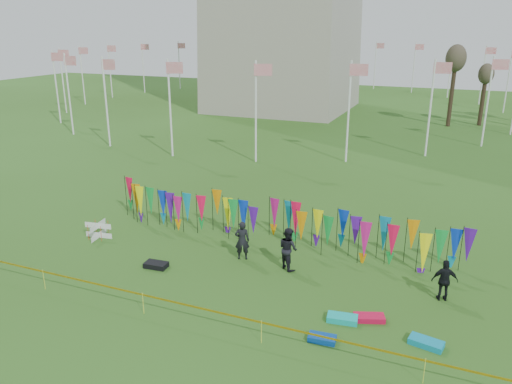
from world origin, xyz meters
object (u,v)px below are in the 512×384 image
at_px(person_left, 242,240).
at_px(kite_bag_red, 369,318).
at_px(kite_bag_blue, 322,338).
at_px(box_kite, 98,230).
at_px(person_mid, 288,248).
at_px(kite_bag_turquoise, 342,319).
at_px(kite_bag_teal, 426,343).
at_px(kite_bag_black, 156,265).
at_px(person_right, 445,280).

distance_m(person_left, kite_bag_red, 7.18).
distance_m(person_left, kite_bag_blue, 7.19).
xyz_separation_m(box_kite, person_mid, (10.19, 0.51, 0.56)).
relative_size(box_kite, kite_bag_red, 0.74).
height_order(kite_bag_blue, kite_bag_red, kite_bag_red).
bearing_deg(kite_bag_turquoise, kite_bag_teal, -6.94).
height_order(kite_bag_blue, kite_bag_black, kite_bag_black).
distance_m(person_left, person_mid, 2.31).
relative_size(person_left, person_right, 1.08).
height_order(box_kite, kite_bag_blue, box_kite).
height_order(person_mid, kite_bag_blue, person_mid).
bearing_deg(box_kite, person_right, 0.98).
bearing_deg(kite_bag_turquoise, person_mid, 135.05).
xyz_separation_m(kite_bag_blue, kite_bag_teal, (3.38, 1.12, 0.01)).
distance_m(person_mid, person_right, 6.65).
height_order(kite_bag_red, kite_bag_black, kite_bag_black).
bearing_deg(box_kite, kite_bag_red, -9.18).
bearing_deg(person_left, kite_bag_turquoise, 127.60).
distance_m(kite_bag_blue, kite_bag_teal, 3.56).
bearing_deg(person_left, kite_bag_red, 134.45).
xyz_separation_m(kite_bag_black, kite_bag_teal, (11.87, -1.43, -0.01)).
relative_size(box_kite, kite_bag_black, 0.81).
relative_size(box_kite, person_right, 0.48).
height_order(box_kite, person_mid, person_mid).
bearing_deg(person_mid, person_right, -147.15).
bearing_deg(kite_bag_black, person_mid, 21.65).
bearing_deg(person_left, person_right, 156.68).
xyz_separation_m(kite_bag_red, kite_bag_teal, (2.10, -0.81, 0.00)).
distance_m(box_kite, kite_bag_black, 4.92).
height_order(person_left, person_mid, person_mid).
bearing_deg(kite_bag_turquoise, person_right, 42.28).
relative_size(kite_bag_turquoise, kite_bag_blue, 1.17).
distance_m(person_mid, kite_bag_red, 5.14).
bearing_deg(person_left, person_mid, 156.19).
relative_size(kite_bag_turquoise, kite_bag_red, 0.99).
xyz_separation_m(person_right, kite_bag_turquoise, (-3.36, -3.05, -0.76)).
bearing_deg(person_left, kite_bag_teal, 135.22).
xyz_separation_m(box_kite, kite_bag_blue, (13.10, -4.25, -0.32)).
relative_size(kite_bag_red, kite_bag_teal, 1.00).
height_order(kite_bag_blue, kite_bag_teal, kite_bag_teal).
xyz_separation_m(person_left, kite_bag_blue, (5.22, -4.87, -0.84)).
bearing_deg(kite_bag_red, box_kite, 170.82).
xyz_separation_m(kite_bag_blue, kite_bag_black, (-8.49, 2.55, 0.02)).
bearing_deg(person_right, kite_bag_turquoise, 27.19).
bearing_deg(kite_bag_blue, kite_bag_turquoise, 76.02).
relative_size(person_left, kite_bag_turquoise, 1.68).
height_order(kite_bag_turquoise, kite_bag_red, kite_bag_turquoise).
xyz_separation_m(box_kite, kite_bag_black, (4.61, -1.70, -0.30)).
bearing_deg(kite_bag_black, kite_bag_blue, -16.71).
xyz_separation_m(kite_bag_red, kite_bag_black, (-9.77, 0.62, 0.02)).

